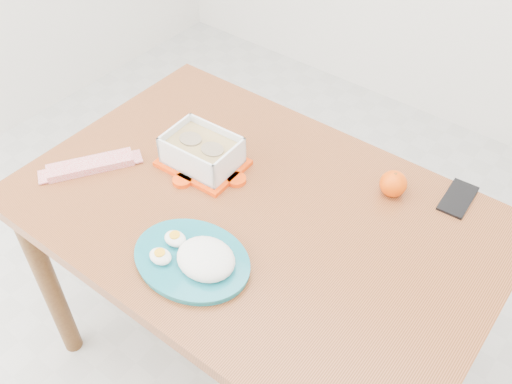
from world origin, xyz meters
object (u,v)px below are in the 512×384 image
Objects in this scene: food_container at (202,152)px; rice_plate at (196,258)px; dining_table at (256,234)px; smartphone at (458,198)px; orange_fruit at (393,184)px.

food_container is 0.74× the size of rice_plate.
smartphone is (0.39, 0.35, 0.10)m from dining_table.
smartphone is at bearing 30.52° from orange_fruit.
food_container is (-0.22, 0.04, 0.14)m from dining_table.
orange_fruit is 0.17m from smartphone.
rice_plate is (-0.24, -0.49, -0.01)m from orange_fruit.
food_container is at bearing 168.25° from dining_table.
food_container is 0.51m from orange_fruit.
food_container is 1.69× the size of smartphone.
dining_table is 3.99× the size of rice_plate.
rice_plate reaches higher than orange_fruit.
smartphone is at bearing 51.24° from rice_plate.
dining_table is 0.26m from rice_plate.
food_container is at bearing 124.67° from rice_plate.
rice_plate is (0.22, -0.27, -0.02)m from food_container.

